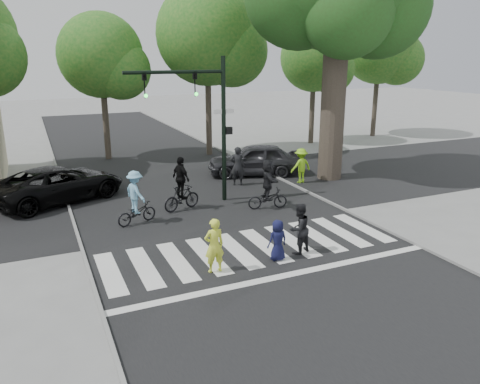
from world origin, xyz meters
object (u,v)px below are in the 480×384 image
Objects in this scene: pedestrian_adult at (299,229)px; cyclist_left at (136,201)px; traffic_signal at (204,110)px; pedestrian_woman at (214,246)px; pedestrian_child at (278,240)px; car_grey at (254,160)px; cyclist_mid at (181,188)px; car_suv at (59,184)px; cyclist_right at (268,187)px.

pedestrian_adult is 6.27m from cyclist_left.
pedestrian_woman is at bearing -108.08° from traffic_signal.
traffic_signal is 4.66× the size of pedestrian_child.
pedestrian_adult is (2.91, 0.18, -0.00)m from pedestrian_woman.
car_grey reaches higher than pedestrian_adult.
cyclist_mid is 6.51m from car_grey.
car_suv is at bearing -67.36° from car_grey.
traffic_signal reaches higher than car_suv.
cyclist_left is 0.92× the size of cyclist_mid.
traffic_signal reaches higher than pedestrian_adult.
cyclist_left is (-3.21, 4.97, 0.23)m from pedestrian_child.
pedestrian_woman is 6.07m from cyclist_right.
cyclist_mid reaches higher than pedestrian_adult.
car_suv is at bearing 149.10° from cyclist_right.
pedestrian_adult is 0.34× the size of car_grey.
car_suv is 1.15× the size of car_grey.
cyclist_mid reaches higher than cyclist_left.
pedestrian_woman is at bearing -132.02° from cyclist_right.
pedestrian_woman reaches higher than pedestrian_child.
cyclist_mid is 0.46× the size of car_grey.
cyclist_right is (3.22, -1.29, 0.02)m from cyclist_mid.
cyclist_left is (-3.23, -1.38, -3.03)m from traffic_signal.
pedestrian_woman is at bearing -98.23° from cyclist_mid.
car_grey is (3.10, 9.58, 0.00)m from pedestrian_adult.
car_grey is at bearing -122.23° from pedestrian_woman.
cyclist_right is 8.89m from car_suv.
cyclist_right is 0.37× the size of car_suv.
pedestrian_adult is 11.00m from car_suv.
pedestrian_child is 10.56m from car_grey.
cyclist_left is 4.78m from car_suv.
traffic_signal is at bearing -108.68° from pedestrian_woman.
traffic_signal is 3.29m from cyclist_mid.
cyclist_right is at bearing -4.69° from cyclist_left.
car_grey is at bearing -114.33° from pedestrian_child.
cyclist_left is 0.37× the size of car_suv.
pedestrian_child is 0.59× the size of cyclist_mid.
pedestrian_adult is 10.07m from car_grey.
cyclist_right is (1.16, 4.33, 0.10)m from pedestrian_adult.
pedestrian_woman is at bearing -13.07° from car_grey.
pedestrian_child is 0.64× the size of cyclist_left.
pedestrian_child is at bearing -78.32° from cyclist_mid.
cyclist_left reaches higher than pedestrian_woman.
cyclist_right is (5.23, -0.43, 0.04)m from cyclist_left.
cyclist_mid reaches higher than pedestrian_child.
pedestrian_child is at bearing -114.01° from cyclist_right.
traffic_signal is at bearing 23.14° from cyclist_mid.
car_suv is (-4.40, 3.28, -0.13)m from cyclist_mid.
cyclist_mid is at bearing -156.86° from traffic_signal.
pedestrian_woman reaches higher than pedestrian_adult.
pedestrian_child is at bearing 178.64° from pedestrian_woman.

